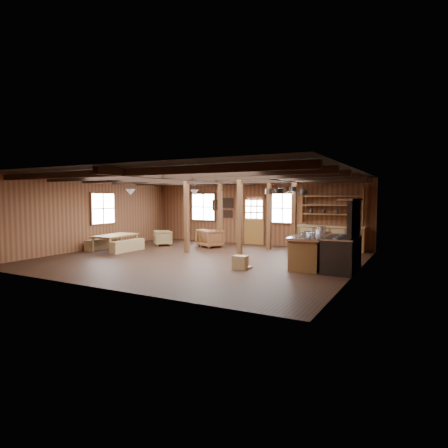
# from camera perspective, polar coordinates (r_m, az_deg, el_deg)

# --- Properties ---
(room) EXTENTS (10.04, 9.04, 2.84)m
(room) POSITION_cam_1_polar(r_m,az_deg,el_deg) (12.46, -3.76, 1.05)
(room) COLOR black
(room) RESTS_ON ground
(ceiling_joists) EXTENTS (9.80, 8.82, 0.18)m
(ceiling_joists) POSITION_cam_1_polar(r_m,az_deg,el_deg) (12.60, -3.35, 6.91)
(ceiling_joists) COLOR black
(ceiling_joists) RESTS_ON ceiling
(timber_posts) EXTENTS (3.95, 2.35, 2.80)m
(timber_posts) POSITION_cam_1_polar(r_m,az_deg,el_deg) (14.02, 2.60, 1.40)
(timber_posts) COLOR #412612
(timber_posts) RESTS_ON floor
(back_door) EXTENTS (1.02, 0.08, 2.15)m
(back_door) POSITION_cam_1_polar(r_m,az_deg,el_deg) (16.42, 4.58, -0.03)
(back_door) COLOR brown
(back_door) RESTS_ON floor
(window_back_left) EXTENTS (1.32, 0.06, 1.32)m
(window_back_left) POSITION_cam_1_polar(r_m,az_deg,el_deg) (17.60, -3.16, 2.61)
(window_back_left) COLOR white
(window_back_left) RESTS_ON wall_back
(window_back_right) EXTENTS (1.02, 0.06, 1.32)m
(window_back_right) POSITION_cam_1_polar(r_m,az_deg,el_deg) (15.91, 8.90, 2.40)
(window_back_right) COLOR white
(window_back_right) RESTS_ON wall_back
(window_left) EXTENTS (0.14, 1.24, 1.32)m
(window_left) POSITION_cam_1_polar(r_m,az_deg,el_deg) (16.01, -17.97, 2.26)
(window_left) COLOR white
(window_left) RESTS_ON wall_back
(notice_boards) EXTENTS (1.08, 0.03, 0.90)m
(notice_boards) POSITION_cam_1_polar(r_m,az_deg,el_deg) (17.05, -0.01, 2.69)
(notice_boards) COLOR beige
(notice_boards) RESTS_ON wall_back
(back_counter) EXTENTS (2.55, 0.60, 2.45)m
(back_counter) POSITION_cam_1_polar(r_m,az_deg,el_deg) (15.14, 16.03, -1.59)
(back_counter) COLOR brown
(back_counter) RESTS_ON floor
(pendant_lamps) EXTENTS (1.86, 2.36, 0.66)m
(pendant_lamps) POSITION_cam_1_polar(r_m,az_deg,el_deg) (14.55, -9.18, 4.80)
(pendant_lamps) COLOR #2C2C2F
(pendant_lamps) RESTS_ON ceiling
(pot_rack) EXTENTS (0.39, 3.00, 0.42)m
(pot_rack) POSITION_cam_1_polar(r_m,az_deg,el_deg) (11.40, 9.62, 5.09)
(pot_rack) COLOR #2C2C2F
(pot_rack) RESTS_ON ceiling
(kitchen_island) EXTENTS (1.06, 2.56, 1.20)m
(kitchen_island) POSITION_cam_1_polar(r_m,az_deg,el_deg) (11.61, 13.08, -3.85)
(kitchen_island) COLOR brown
(kitchen_island) RESTS_ON floor
(step_stool) EXTENTS (0.45, 0.32, 0.39)m
(step_stool) POSITION_cam_1_polar(r_m,az_deg,el_deg) (10.77, 2.51, -5.88)
(step_stool) COLOR brown
(step_stool) RESTS_ON floor
(commercial_range) EXTENTS (0.84, 1.64, 2.03)m
(commercial_range) POSITION_cam_1_polar(r_m,az_deg,el_deg) (10.89, 17.74, -3.56)
(commercial_range) COLOR #2C2C2F
(commercial_range) RESTS_ON floor
(dining_table) EXTENTS (1.11, 1.82, 0.61)m
(dining_table) POSITION_cam_1_polar(r_m,az_deg,el_deg) (15.08, -16.11, -2.74)
(dining_table) COLOR #9C7847
(dining_table) RESTS_ON floor
(bench_wall) EXTENTS (0.29, 1.55, 0.43)m
(bench_wall) POSITION_cam_1_polar(r_m,az_deg,el_deg) (15.63, -18.06, -2.89)
(bench_wall) COLOR brown
(bench_wall) RESTS_ON floor
(bench_aisle) EXTENTS (0.30, 1.58, 0.43)m
(bench_aisle) POSITION_cam_1_polar(r_m,az_deg,el_deg) (14.69, -14.46, -3.24)
(bench_aisle) COLOR brown
(bench_aisle) RESTS_ON floor
(armchair_a) EXTENTS (0.83, 0.85, 0.73)m
(armchair_a) POSITION_cam_1_polar(r_m,az_deg,el_deg) (15.81, -2.44, -2.06)
(armchair_a) COLOR brown
(armchair_a) RESTS_ON floor
(armchair_b) EXTENTS (1.06, 1.07, 0.72)m
(armchair_b) POSITION_cam_1_polar(r_m,az_deg,el_deg) (15.39, -1.87, -2.23)
(armchair_b) COLOR brown
(armchair_b) RESTS_ON floor
(armchair_c) EXTENTS (0.99, 0.99, 0.65)m
(armchair_c) POSITION_cam_1_polar(r_m,az_deg,el_deg) (16.23, -9.27, -2.09)
(armchair_c) COLOR olive
(armchair_c) RESTS_ON floor
(counter_pot) EXTENTS (0.30, 0.30, 0.18)m
(counter_pot) POSITION_cam_1_polar(r_m,az_deg,el_deg) (12.50, 14.57, -0.77)
(counter_pot) COLOR silver
(counter_pot) RESTS_ON kitchen_island
(bowl) EXTENTS (0.26, 0.26, 0.06)m
(bowl) POSITION_cam_1_polar(r_m,az_deg,el_deg) (11.67, 12.99, -1.38)
(bowl) COLOR silver
(bowl) RESTS_ON kitchen_island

